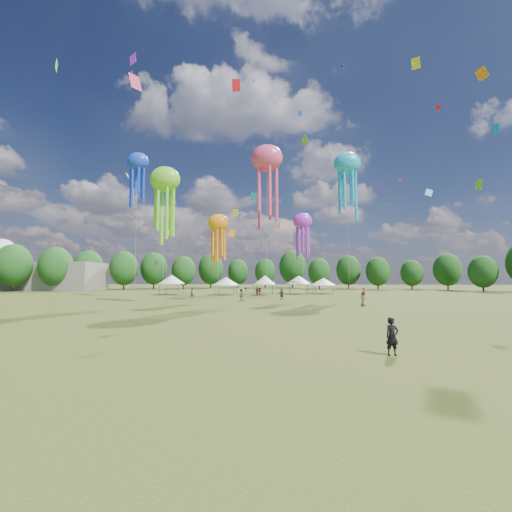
{
  "coord_description": "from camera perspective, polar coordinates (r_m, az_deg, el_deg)",
  "views": [
    {
      "loc": [
        1.67,
        -18.28,
        3.86
      ],
      "look_at": [
        -1.14,
        15.0,
        6.0
      ],
      "focal_mm": 22.9,
      "sensor_mm": 36.0,
      "label": 1
    }
  ],
  "objects": [
    {
      "name": "treeline",
      "position": [
        81.03,
        0.91,
        -1.77
      ],
      "size": [
        201.57,
        95.24,
        13.43
      ],
      "color": "#38281C",
      "rests_on": "ground"
    },
    {
      "name": "ground",
      "position": [
        18.75,
        -0.41,
        -15.54
      ],
      "size": [
        300.0,
        300.0,
        0.0
      ],
      "primitive_type": "plane",
      "color": "#384416",
      "rests_on": "ground"
    },
    {
      "name": "observer_main",
      "position": [
        17.85,
        22.68,
        -12.84
      ],
      "size": [
        0.77,
        0.6,
        1.85
      ],
      "primitive_type": "imported",
      "rotation": [
        0.0,
        0.0,
        0.26
      ],
      "color": "black",
      "rests_on": "ground"
    },
    {
      "name": "small_kites",
      "position": [
        68.59,
        2.47,
        18.98
      ],
      "size": [
        72.36,
        63.24,
        45.31
      ],
      "color": "#74E525",
      "rests_on": "ground"
    },
    {
      "name": "radome",
      "position": [
        131.71,
        -38.09,
        -0.22
      ],
      "size": [
        9.0,
        9.0,
        16.0
      ],
      "color": "white",
      "rests_on": "ground"
    },
    {
      "name": "hangar",
      "position": [
        116.52,
        -34.44,
        -2.96
      ],
      "size": [
        40.0,
        12.0,
        8.0
      ],
      "primitive_type": "cube",
      "color": "gray",
      "rests_on": "ground"
    },
    {
      "name": "show_kites",
      "position": [
        57.91,
        0.67,
        12.21
      ],
      "size": [
        44.06,
        22.52,
        28.63
      ],
      "color": "#74E525",
      "rests_on": "ground"
    },
    {
      "name": "spectators_far",
      "position": [
        61.0,
        4.9,
        -6.47
      ],
      "size": [
        34.76,
        27.13,
        1.92
      ],
      "color": "gray",
      "rests_on": "ground"
    },
    {
      "name": "spectator_near",
      "position": [
        51.59,
        -2.64,
        -6.88
      ],
      "size": [
        0.95,
        0.75,
        1.93
      ],
      "primitive_type": "imported",
      "rotation": [
        0.0,
        0.0,
        3.16
      ],
      "color": "gray",
      "rests_on": "ground"
    },
    {
      "name": "festival_tents",
      "position": [
        72.74,
        -0.09,
        -4.29
      ],
      "size": [
        39.43,
        12.19,
        4.3
      ],
      "color": "#47474C",
      "rests_on": "ground"
    }
  ]
}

